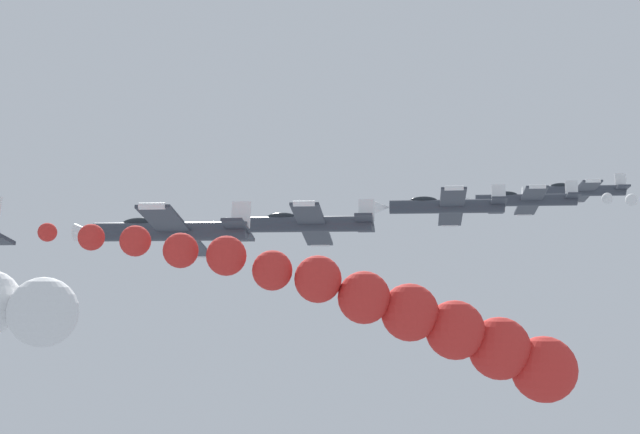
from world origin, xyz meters
The scene contains 6 objects.
smoke_trail_left_inner centered at (-18.23, -6.55, 61.89)m, with size 5.73×24.13×8.12m.
airplane_right_inner centered at (-9.99, 7.69, 66.64)m, with size 9.37×10.35×3.15m.
airplane_left_outer centered at (0.29, 1.11, 67.82)m, with size 9.39×10.35×3.10m.
airplane_right_outer centered at (9.58, -8.80, 69.87)m, with size 9.41×10.35×3.06m.
airplane_trailing centered at (19.80, -16.32, 71.40)m, with size 9.49×10.35×2.82m.
airplane_high_slot centered at (29.38, -22.94, 73.31)m, with size 9.54×10.35×2.57m.
Camera 1 is at (-55.42, -6.51, 63.30)m, focal length 45.80 mm.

